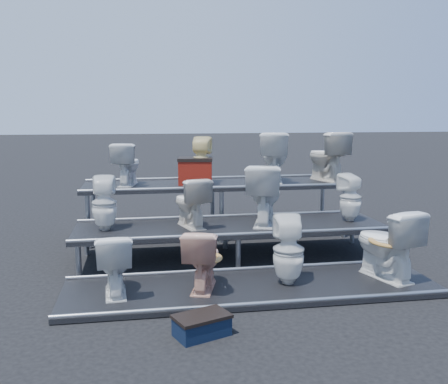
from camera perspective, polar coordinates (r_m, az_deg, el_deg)
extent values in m
plane|color=black|center=(6.94, 0.84, -7.51)|extent=(80.00, 80.00, 0.00)
cube|color=black|center=(5.73, 3.26, -10.90)|extent=(4.20, 1.20, 0.06)
cube|color=black|center=(6.88, 0.84, -5.68)|extent=(4.20, 1.20, 0.46)
cube|color=black|center=(8.09, -0.84, -1.98)|extent=(4.20, 1.20, 0.86)
imported|color=white|center=(5.49, -12.45, -7.98)|extent=(0.42, 0.68, 0.67)
imported|color=#DCA288|center=(5.52, -2.44, -7.62)|extent=(0.55, 0.75, 0.68)
imported|color=white|center=(5.70, 7.38, -6.60)|extent=(0.40, 0.41, 0.78)
imported|color=white|center=(6.14, 18.05, -5.60)|extent=(0.68, 0.91, 0.83)
imported|color=white|center=(6.66, -13.52, -1.26)|extent=(0.33, 0.33, 0.71)
imported|color=beige|center=(6.68, -3.85, -1.18)|extent=(0.55, 0.74, 0.67)
imported|color=white|center=(6.84, 4.63, -0.25)|extent=(0.70, 0.92, 0.84)
imported|color=white|center=(7.27, 14.27, -0.61)|extent=(0.38, 0.38, 0.67)
imported|color=white|center=(7.88, -11.03, 3.15)|extent=(0.50, 0.71, 0.66)
imported|color=beige|center=(7.94, -2.62, 3.65)|extent=(0.42, 0.42, 0.74)
imported|color=white|center=(8.17, 5.76, 4.01)|extent=(0.66, 0.89, 0.81)
imported|color=beige|center=(8.45, 11.64, 4.04)|extent=(0.63, 0.88, 0.81)
cube|color=maroon|center=(7.88, -3.28, 2.24)|extent=(0.57, 0.49, 0.37)
cube|color=black|center=(4.64, -2.55, -15.13)|extent=(0.54, 0.43, 0.17)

